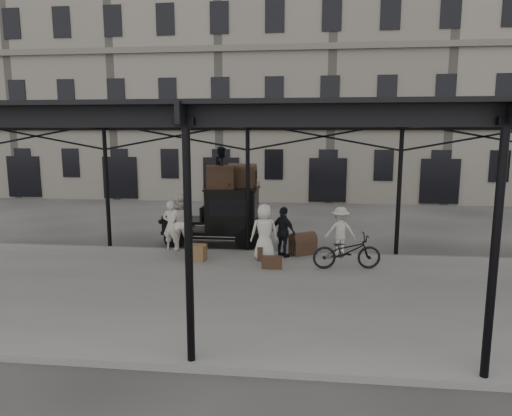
{
  "coord_description": "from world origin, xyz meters",
  "views": [
    {
      "loc": [
        2.01,
        -13.23,
        4.17
      ],
      "look_at": [
        0.33,
        1.6,
        1.7
      ],
      "focal_mm": 32.0,
      "sensor_mm": 36.0,
      "label": 1
    }
  ],
  "objects": [
    {
      "name": "porter_roof",
      "position": [
        -1.06,
        3.0,
        2.93
      ],
      "size": [
        0.7,
        0.83,
        1.5
      ],
      "primitive_type": "imported",
      "rotation": [
        0.0,
        0.0,
        1.37
      ],
      "color": "black",
      "rests_on": "taxi"
    },
    {
      "name": "canopy",
      "position": [
        0.0,
        -1.72,
        4.6
      ],
      "size": [
        22.5,
        9.0,
        4.74
      ],
      "color": "black",
      "rests_on": "ground"
    },
    {
      "name": "porter_centre",
      "position": [
        0.67,
        0.93,
        1.04
      ],
      "size": [
        0.99,
        0.77,
        1.79
      ],
      "primitive_type": "imported",
      "rotation": [
        0.0,
        0.0,
        3.4
      ],
      "color": "silver",
      "rests_on": "platform"
    },
    {
      "name": "wicker_hamper",
      "position": [
        -1.48,
        0.56,
        0.4
      ],
      "size": [
        0.64,
        0.51,
        0.5
      ],
      "primitive_type": "cube",
      "rotation": [
        0.0,
        0.0,
        -0.1
      ],
      "color": "olive",
      "rests_on": "platform"
    },
    {
      "name": "building_frontage",
      "position": [
        0.0,
        18.0,
        7.0
      ],
      "size": [
        64.0,
        8.0,
        14.0
      ],
      "primitive_type": "cube",
      "color": "slate",
      "rests_on": "ground"
    },
    {
      "name": "suitcase_flat",
      "position": [
        1.0,
        -0.13,
        0.35
      ],
      "size": [
        0.6,
        0.16,
        0.4
      ],
      "primitive_type": "cube",
      "rotation": [
        0.0,
        0.0,
        -0.01
      ],
      "color": "#473021",
      "rests_on": "platform"
    },
    {
      "name": "platform",
      "position": [
        0.0,
        -2.0,
        0.07
      ],
      "size": [
        28.0,
        8.0,
        0.15
      ],
      "primitive_type": "cube",
      "color": "slate",
      "rests_on": "ground"
    },
    {
      "name": "taxi",
      "position": [
        -1.03,
        3.1,
        1.2
      ],
      "size": [
        3.65,
        1.55,
        2.18
      ],
      "color": "black",
      "rests_on": "ground"
    },
    {
      "name": "bicycle",
      "position": [
        3.21,
        0.16,
        0.68
      ],
      "size": [
        2.11,
        0.99,
        1.07
      ],
      "primitive_type": "imported",
      "rotation": [
        0.0,
        0.0,
        1.71
      ],
      "color": "black",
      "rests_on": "platform"
    },
    {
      "name": "steamer_trunk_platform",
      "position": [
        1.9,
        1.7,
        0.46
      ],
      "size": [
        0.98,
        0.87,
        0.61
      ],
      "primitive_type": null,
      "rotation": [
        0.0,
        0.0,
        0.55
      ],
      "color": "#473021",
      "rests_on": "platform"
    },
    {
      "name": "steamer_trunk_roof_far",
      "position": [
        -0.36,
        3.3,
        2.55
      ],
      "size": [
        1.02,
        0.65,
        0.73
      ],
      "primitive_type": null,
      "rotation": [
        0.0,
        0.0,
        -0.04
      ],
      "color": "#473021",
      "rests_on": "taxi"
    },
    {
      "name": "porter_official",
      "position": [
        1.27,
        1.25,
        0.98
      ],
      "size": [
        1.0,
        0.93,
        1.66
      ],
      "primitive_type": "imported",
      "rotation": [
        0.0,
        0.0,
        2.44
      ],
      "color": "black",
      "rests_on": "platform"
    },
    {
      "name": "ground",
      "position": [
        0.0,
        0.0,
        0.0
      ],
      "size": [
        120.0,
        120.0,
        0.0
      ],
      "primitive_type": "plane",
      "color": "#383533",
      "rests_on": "ground"
    },
    {
      "name": "porter_midleft",
      "position": [
        -2.32,
        1.8,
        1.13
      ],
      "size": [
        1.01,
        0.81,
        1.96
      ],
      "primitive_type": "imported",
      "rotation": [
        0.0,
        0.0,
        3.22
      ],
      "color": "silver",
      "rests_on": "platform"
    },
    {
      "name": "porter_left",
      "position": [
        -2.61,
        1.69,
        1.02
      ],
      "size": [
        0.69,
        0.51,
        1.74
      ],
      "primitive_type": "imported",
      "rotation": [
        0.0,
        0.0,
        2.99
      ],
      "color": "beige",
      "rests_on": "platform"
    },
    {
      "name": "suitcase_upright",
      "position": [
        0.62,
        0.91,
        0.38
      ],
      "size": [
        0.28,
        0.62,
        0.45
      ],
      "primitive_type": "cube",
      "rotation": [
        0.0,
        0.0,
        -0.23
      ],
      "color": "#473021",
      "rests_on": "platform"
    },
    {
      "name": "steamer_trunk_roof_near",
      "position": [
        -1.11,
        2.85,
        2.54
      ],
      "size": [
        1.05,
        0.74,
        0.71
      ],
      "primitive_type": null,
      "rotation": [
        0.0,
        0.0,
        0.16
      ],
      "color": "#473021",
      "rests_on": "taxi"
    },
    {
      "name": "porter_right",
      "position": [
        3.12,
        1.8,
        0.95
      ],
      "size": [
        1.08,
        0.67,
        1.6
      ],
      "primitive_type": "imported",
      "rotation": [
        0.0,
        0.0,
        3.22
      ],
      "color": "beige",
      "rests_on": "platform"
    }
  ]
}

